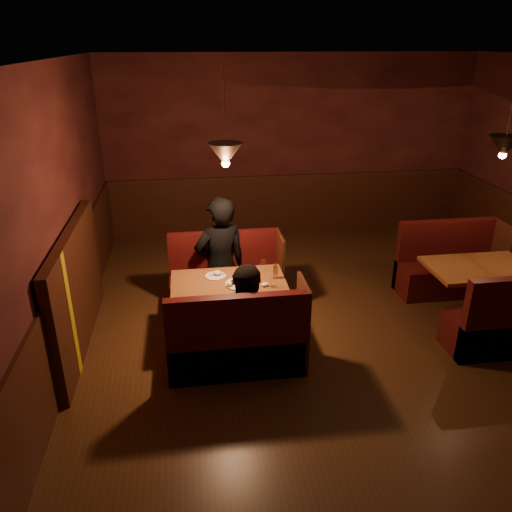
{
  "coord_description": "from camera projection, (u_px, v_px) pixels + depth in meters",
  "views": [
    {
      "loc": [
        -1.69,
        -4.5,
        3.08
      ],
      "look_at": [
        -1.02,
        0.33,
        0.95
      ],
      "focal_mm": 35.0,
      "sensor_mm": 36.0,
      "label": 1
    }
  ],
  "objects": [
    {
      "name": "room",
      "position": [
        331.0,
        254.0,
        5.12
      ],
      "size": [
        6.02,
        7.02,
        2.92
      ],
      "color": "#4A2A0E",
      "rests_on": "ground"
    },
    {
      "name": "main_table",
      "position": [
        230.0,
        294.0,
        5.47
      ],
      "size": [
        1.24,
        0.75,
        0.87
      ],
      "color": "brown",
      "rests_on": "ground"
    },
    {
      "name": "main_bench_far",
      "position": [
        226.0,
        283.0,
        6.19
      ],
      "size": [
        1.36,
        0.49,
        0.93
      ],
      "color": "#401013",
      "rests_on": "ground"
    },
    {
      "name": "main_bench_near",
      "position": [
        238.0,
        347.0,
        4.92
      ],
      "size": [
        1.36,
        0.49,
        0.93
      ],
      "color": "#401013",
      "rests_on": "ground"
    },
    {
      "name": "second_table",
      "position": [
        478.0,
        280.0,
        5.82
      ],
      "size": [
        1.19,
        0.76,
        0.67
      ],
      "color": "brown",
      "rests_on": "ground"
    },
    {
      "name": "second_bench_far",
      "position": [
        448.0,
        269.0,
        6.55
      ],
      "size": [
        1.32,
        0.49,
        0.94
      ],
      "color": "#401013",
      "rests_on": "ground"
    },
    {
      "name": "diner_a",
      "position": [
        220.0,
        240.0,
        5.94
      ],
      "size": [
        0.72,
        0.56,
        1.76
      ],
      "primitive_type": "imported",
      "rotation": [
        0.0,
        0.0,
        3.37
      ],
      "color": "black",
      "rests_on": "ground"
    },
    {
      "name": "diner_b",
      "position": [
        251.0,
        302.0,
        4.86
      ],
      "size": [
        0.77,
        0.64,
        1.44
      ],
      "primitive_type": "imported",
      "rotation": [
        0.0,
        0.0,
        -0.14
      ],
      "color": "black",
      "rests_on": "ground"
    }
  ]
}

